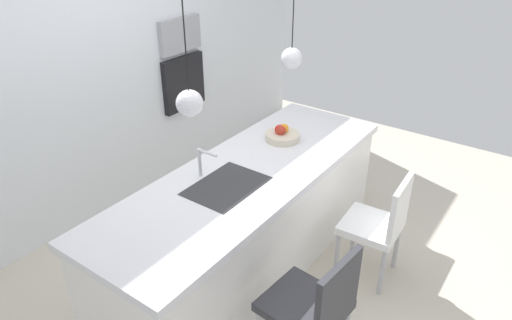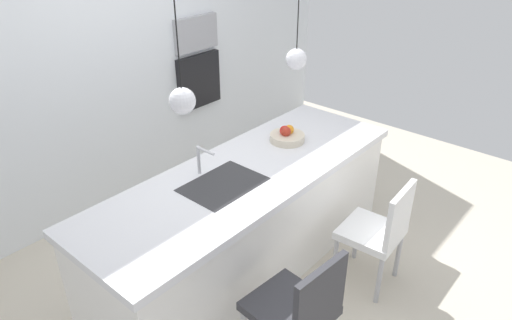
{
  "view_description": "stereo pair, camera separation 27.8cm",
  "coord_description": "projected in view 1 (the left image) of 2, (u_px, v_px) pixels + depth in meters",
  "views": [
    {
      "loc": [
        -2.37,
        -1.77,
        2.59
      ],
      "look_at": [
        0.1,
        0.0,
        0.93
      ],
      "focal_mm": 32.69,
      "sensor_mm": 36.0,
      "label": 1
    },
    {
      "loc": [
        -2.2,
        -1.99,
        2.59
      ],
      "look_at": [
        0.1,
        0.0,
        0.93
      ],
      "focal_mm": 32.69,
      "sensor_mm": 36.0,
      "label": 2
    }
  ],
  "objects": [
    {
      "name": "floor",
      "position": [
        249.0,
        264.0,
        3.84
      ],
      "size": [
        6.6,
        6.6,
        0.0
      ],
      "primitive_type": "plane",
      "color": "beige",
      "rests_on": "ground"
    },
    {
      "name": "back_wall",
      "position": [
        96.0,
        75.0,
        4.06
      ],
      "size": [
        6.0,
        0.1,
        2.6
      ],
      "primitive_type": "cube",
      "color": "white",
      "rests_on": "ground"
    },
    {
      "name": "kitchen_island",
      "position": [
        249.0,
        220.0,
        3.62
      ],
      "size": [
        2.68,
        0.9,
        0.88
      ],
      "color": "white",
      "rests_on": "ground"
    },
    {
      "name": "sink_basin",
      "position": [
        227.0,
        186.0,
        3.24
      ],
      "size": [
        0.56,
        0.4,
        0.02
      ],
      "primitive_type": "cube",
      "color": "#2D2D30",
      "rests_on": "kitchen_island"
    },
    {
      "name": "faucet",
      "position": [
        202.0,
        159.0,
        3.27
      ],
      "size": [
        0.02,
        0.17,
        0.22
      ],
      "color": "silver",
      "rests_on": "kitchen_island"
    },
    {
      "name": "fruit_bowl",
      "position": [
        282.0,
        135.0,
        3.86
      ],
      "size": [
        0.29,
        0.29,
        0.13
      ],
      "color": "beige",
      "rests_on": "kitchen_island"
    },
    {
      "name": "microwave",
      "position": [
        179.0,
        35.0,
        4.65
      ],
      "size": [
        0.54,
        0.08,
        0.34
      ],
      "primitive_type": "cube",
      "color": "#9E9EA3",
      "rests_on": "back_wall"
    },
    {
      "name": "oven",
      "position": [
        183.0,
        83.0,
        4.89
      ],
      "size": [
        0.56,
        0.08,
        0.56
      ],
      "primitive_type": "cube",
      "color": "black",
      "rests_on": "back_wall"
    },
    {
      "name": "chair_near",
      "position": [
        314.0,
        305.0,
        2.76
      ],
      "size": [
        0.47,
        0.51,
        0.91
      ],
      "color": "#333338",
      "rests_on": "ground"
    },
    {
      "name": "chair_middle",
      "position": [
        380.0,
        223.0,
        3.49
      ],
      "size": [
        0.44,
        0.44,
        0.89
      ],
      "color": "white",
      "rests_on": "ground"
    },
    {
      "name": "pendant_light_left",
      "position": [
        190.0,
        103.0,
        2.67
      ],
      "size": [
        0.16,
        0.16,
        0.76
      ],
      "color": "silver"
    },
    {
      "name": "pendant_light_right",
      "position": [
        292.0,
        58.0,
        3.47
      ],
      "size": [
        0.16,
        0.16,
        0.76
      ],
      "color": "silver"
    }
  ]
}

